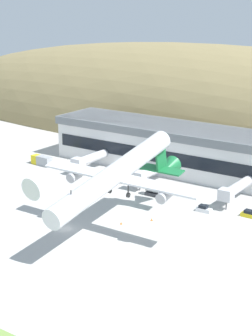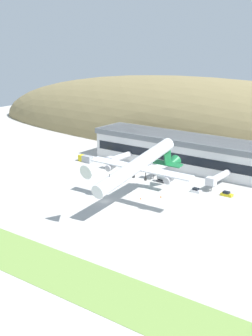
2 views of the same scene
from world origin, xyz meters
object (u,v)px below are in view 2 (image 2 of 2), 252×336
(service_car_0, at_px, (227,194))
(service_car_1, at_px, (196,191))
(traffic_cone_1, at_px, (161,197))
(traffic_cone_0, at_px, (141,198))
(jetway_1, at_px, (160,166))
(jetway_2, at_px, (218,178))
(terminal_building, at_px, (186,150))
(box_truck, at_px, (86,159))
(cargo_airplane, at_px, (138,166))
(fuel_truck, at_px, (165,179))
(jetway_0, at_px, (118,158))

(service_car_0, height_order, service_car_1, service_car_1)
(traffic_cone_1, bearing_deg, traffic_cone_0, -128.14)
(jetway_1, height_order, service_car_0, jetway_1)
(jetway_1, distance_m, jetway_2, 25.41)
(terminal_building, xyz_separation_m, jetway_1, (-1.70, -17.43, -3.66))
(jetway_2, distance_m, box_truck, 63.96)
(box_truck, bearing_deg, terminal_building, 25.95)
(jetway_2, xyz_separation_m, traffic_cone_0, (-15.89, -27.37, -3.71))
(cargo_airplane, distance_m, service_car_0, 35.90)
(jetway_2, distance_m, cargo_airplane, 36.94)
(fuel_truck, xyz_separation_m, box_truck, (-44.60, 4.21, -0.10))
(fuel_truck, bearing_deg, jetway_1, 134.20)
(jetway_2, bearing_deg, jetway_1, -179.89)
(service_car_1, xyz_separation_m, fuel_truck, (-15.42, 3.02, 0.85))
(jetway_1, distance_m, traffic_cone_0, 29.17)
(jetway_0, distance_m, jetway_1, 21.88)
(service_car_0, bearing_deg, jetway_0, 172.92)
(traffic_cone_0, height_order, traffic_cone_1, same)
(fuel_truck, bearing_deg, jetway_0, 166.30)
(jetway_1, relative_size, traffic_cone_1, 26.86)
(service_car_0, xyz_separation_m, traffic_cone_0, (-22.65, -21.13, -0.41))
(service_car_1, bearing_deg, box_truck, 173.13)
(cargo_airplane, height_order, service_car_1, cargo_airplane)
(service_car_0, height_order, traffic_cone_0, service_car_0)
(jetway_1, bearing_deg, service_car_1, -23.43)
(jetway_1, xyz_separation_m, traffic_cone_0, (9.53, -27.32, -3.71))
(cargo_airplane, relative_size, traffic_cone_0, 87.73)
(jetway_2, relative_size, cargo_airplane, 0.30)
(jetway_0, xyz_separation_m, service_car_0, (54.05, -6.71, -3.30))
(jetway_0, relative_size, fuel_truck, 2.34)
(service_car_0, xyz_separation_m, fuel_truck, (-26.03, -0.12, 0.86))
(box_truck, bearing_deg, fuel_truck, -5.39)
(cargo_airplane, height_order, box_truck, cargo_airplane)
(jetway_2, distance_m, traffic_cone_1, 24.56)
(jetway_2, height_order, box_truck, jetway_2)
(service_car_0, height_order, fuel_truck, fuel_truck)
(service_car_0, bearing_deg, traffic_cone_0, -136.99)
(service_car_0, relative_size, fuel_truck, 0.69)
(terminal_building, height_order, service_car_1, terminal_building)
(jetway_1, relative_size, traffic_cone_0, 26.86)
(fuel_truck, relative_size, traffic_cone_1, 10.77)
(jetway_0, relative_size, box_truck, 1.90)
(service_car_0, xyz_separation_m, service_car_1, (-10.61, -3.14, 0.01))
(jetway_0, height_order, service_car_1, jetway_0)
(terminal_building, distance_m, box_truck, 45.08)
(service_car_0, relative_size, service_car_1, 1.15)
(jetway_1, relative_size, service_car_1, 4.15)
(cargo_airplane, bearing_deg, service_car_1, 68.74)
(jetway_2, bearing_deg, terminal_building, 143.77)
(jetway_0, distance_m, traffic_cone_1, 42.35)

